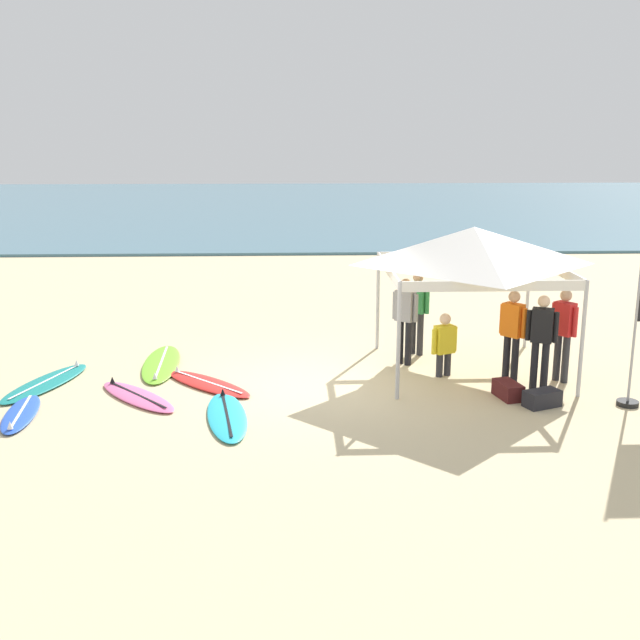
{
  "coord_description": "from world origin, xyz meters",
  "views": [
    {
      "loc": [
        -0.65,
        -13.36,
        4.52
      ],
      "look_at": [
        -0.1,
        0.81,
        1.0
      ],
      "focal_mm": 43.64,
      "sensor_mm": 36.0,
      "label": 1
    }
  ],
  "objects_px": {
    "surfboard_lime": "(161,364)",
    "surfboard_teal": "(46,383)",
    "surfboard_pink": "(137,396)",
    "gear_bag_near_tent": "(508,390)",
    "canopy_tent": "(473,246)",
    "person_black": "(542,336)",
    "person_yellow": "(444,342)",
    "surfboard_red": "(207,383)",
    "gear_bag_by_pole": "(542,398)",
    "person_red": "(564,329)",
    "surfboard_blue": "(21,414)",
    "person_green": "(417,307)",
    "person_orange": "(512,330)",
    "person_grey": "(405,315)",
    "surfboard_cyan": "(227,416)"
  },
  "relations": [
    {
      "from": "surfboard_pink",
      "to": "gear_bag_by_pole",
      "type": "distance_m",
      "value": 6.85
    },
    {
      "from": "surfboard_red",
      "to": "person_orange",
      "type": "height_order",
      "value": "person_orange"
    },
    {
      "from": "surfboard_teal",
      "to": "person_black",
      "type": "relative_size",
      "value": 1.44
    },
    {
      "from": "canopy_tent",
      "to": "person_grey",
      "type": "bearing_deg",
      "value": 159.92
    },
    {
      "from": "surfboard_red",
      "to": "person_yellow",
      "type": "height_order",
      "value": "person_yellow"
    },
    {
      "from": "surfboard_lime",
      "to": "surfboard_teal",
      "type": "relative_size",
      "value": 1.05
    },
    {
      "from": "surfboard_red",
      "to": "person_yellow",
      "type": "xyz_separation_m",
      "value": [
        4.36,
        0.39,
        0.62
      ]
    },
    {
      "from": "gear_bag_by_pole",
      "to": "person_red",
      "type": "bearing_deg",
      "value": 60.16
    },
    {
      "from": "canopy_tent",
      "to": "surfboard_teal",
      "type": "bearing_deg",
      "value": -175.77
    },
    {
      "from": "person_yellow",
      "to": "surfboard_teal",
      "type": "bearing_deg",
      "value": -178.12
    },
    {
      "from": "canopy_tent",
      "to": "person_black",
      "type": "xyz_separation_m",
      "value": [
        0.99,
        -1.19,
        -1.4
      ]
    },
    {
      "from": "canopy_tent",
      "to": "surfboard_teal",
      "type": "xyz_separation_m",
      "value": [
        -7.82,
        -0.58,
        -2.35
      ]
    },
    {
      "from": "surfboard_pink",
      "to": "person_yellow",
      "type": "bearing_deg",
      "value": 10.73
    },
    {
      "from": "canopy_tent",
      "to": "person_red",
      "type": "height_order",
      "value": "canopy_tent"
    },
    {
      "from": "surfboard_pink",
      "to": "surfboard_blue",
      "type": "height_order",
      "value": "same"
    },
    {
      "from": "person_green",
      "to": "person_orange",
      "type": "relative_size",
      "value": 1.0
    },
    {
      "from": "canopy_tent",
      "to": "surfboard_blue",
      "type": "xyz_separation_m",
      "value": [
        -7.75,
        -2.15,
        -2.35
      ]
    },
    {
      "from": "surfboard_blue",
      "to": "person_yellow",
      "type": "xyz_separation_m",
      "value": [
        7.21,
        1.81,
        0.62
      ]
    },
    {
      "from": "surfboard_cyan",
      "to": "person_orange",
      "type": "relative_size",
      "value": 1.37
    },
    {
      "from": "surfboard_teal",
      "to": "gear_bag_by_pole",
      "type": "xyz_separation_m",
      "value": [
        8.61,
        -1.46,
        0.1
      ]
    },
    {
      "from": "surfboard_blue",
      "to": "surfboard_teal",
      "type": "bearing_deg",
      "value": 92.58
    },
    {
      "from": "surfboard_pink",
      "to": "surfboard_blue",
      "type": "distance_m",
      "value": 1.88
    },
    {
      "from": "person_red",
      "to": "person_yellow",
      "type": "bearing_deg",
      "value": 169.37
    },
    {
      "from": "surfboard_pink",
      "to": "gear_bag_near_tent",
      "type": "xyz_separation_m",
      "value": [
        6.36,
        -0.22,
        0.1
      ]
    },
    {
      "from": "canopy_tent",
      "to": "person_grey",
      "type": "xyz_separation_m",
      "value": [
        -1.17,
        0.43,
        -1.4
      ]
    },
    {
      "from": "surfboard_blue",
      "to": "person_yellow",
      "type": "distance_m",
      "value": 7.46
    },
    {
      "from": "surfboard_red",
      "to": "surfboard_pink",
      "type": "bearing_deg",
      "value": -150.19
    },
    {
      "from": "person_black",
      "to": "gear_bag_near_tent",
      "type": "height_order",
      "value": "person_black"
    },
    {
      "from": "person_black",
      "to": "person_yellow",
      "type": "height_order",
      "value": "person_black"
    },
    {
      "from": "surfboard_cyan",
      "to": "person_grey",
      "type": "height_order",
      "value": "person_grey"
    },
    {
      "from": "surfboard_blue",
      "to": "person_black",
      "type": "xyz_separation_m",
      "value": [
        8.74,
        0.96,
        0.95
      ]
    },
    {
      "from": "person_black",
      "to": "gear_bag_by_pole",
      "type": "bearing_deg",
      "value": -103.34
    },
    {
      "from": "canopy_tent",
      "to": "surfboard_blue",
      "type": "relative_size",
      "value": 1.75
    },
    {
      "from": "surfboard_pink",
      "to": "surfboard_teal",
      "type": "bearing_deg",
      "value": 155.92
    },
    {
      "from": "person_grey",
      "to": "gear_bag_by_pole",
      "type": "xyz_separation_m",
      "value": [
        1.96,
        -2.46,
        -0.85
      ]
    },
    {
      "from": "surfboard_red",
      "to": "person_red",
      "type": "relative_size",
      "value": 1.15
    },
    {
      "from": "person_orange",
      "to": "person_black",
      "type": "bearing_deg",
      "value": -44.83
    },
    {
      "from": "surfboard_pink",
      "to": "surfboard_lime",
      "type": "distance_m",
      "value": 1.9
    },
    {
      "from": "gear_bag_by_pole",
      "to": "surfboard_cyan",
      "type": "bearing_deg",
      "value": -176.3
    },
    {
      "from": "surfboard_teal",
      "to": "person_grey",
      "type": "bearing_deg",
      "value": 8.59
    },
    {
      "from": "surfboard_blue",
      "to": "gear_bag_near_tent",
      "type": "xyz_separation_m",
      "value": [
        8.08,
        0.55,
        0.1
      ]
    },
    {
      "from": "person_black",
      "to": "person_yellow",
      "type": "bearing_deg",
      "value": 150.83
    },
    {
      "from": "surfboard_pink",
      "to": "person_red",
      "type": "bearing_deg",
      "value": 4.91
    },
    {
      "from": "surfboard_lime",
      "to": "person_red",
      "type": "bearing_deg",
      "value": -9.46
    },
    {
      "from": "surfboard_lime",
      "to": "person_red",
      "type": "xyz_separation_m",
      "value": [
        7.46,
        -1.24,
        0.95
      ]
    },
    {
      "from": "canopy_tent",
      "to": "person_green",
      "type": "relative_size",
      "value": 1.91
    },
    {
      "from": "surfboard_pink",
      "to": "person_green",
      "type": "bearing_deg",
      "value": 25.54
    },
    {
      "from": "person_red",
      "to": "gear_bag_near_tent",
      "type": "distance_m",
      "value": 1.71
    },
    {
      "from": "surfboard_lime",
      "to": "gear_bag_near_tent",
      "type": "relative_size",
      "value": 4.32
    },
    {
      "from": "surfboard_red",
      "to": "surfboard_teal",
      "type": "height_order",
      "value": "same"
    }
  ]
}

